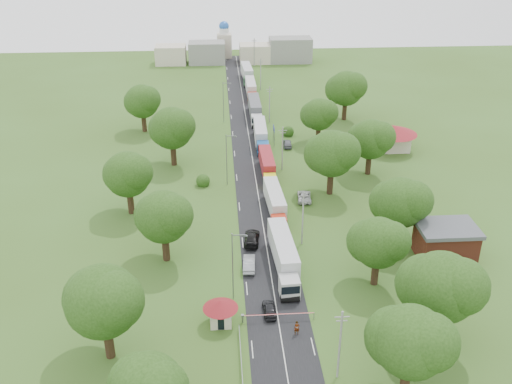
{
  "coord_description": "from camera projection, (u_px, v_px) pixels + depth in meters",
  "views": [
    {
      "loc": [
        -6.7,
        -81.59,
        46.36
      ],
      "look_at": [
        -0.73,
        5.47,
        3.0
      ],
      "focal_mm": 40.0,
      "sensor_mm": 36.0,
      "label": 1
    }
  ],
  "objects": [
    {
      "name": "tree_10",
      "position": [
        163.0,
        216.0,
        81.0
      ],
      "size": [
        8.8,
        8.8,
        11.07
      ],
      "color": "#382616",
      "rests_on": "ground"
    },
    {
      "name": "ground",
      "position": [
        263.0,
        223.0,
        93.93
      ],
      "size": [
        260.0,
        260.0,
        0.0
      ],
      "primitive_type": "plane",
      "color": "#37531B",
      "rests_on": "ground"
    },
    {
      "name": "car_lane_mid",
      "position": [
        249.0,
        263.0,
        81.78
      ],
      "size": [
        1.98,
        4.86,
        1.57
      ],
      "primitive_type": "imported",
      "rotation": [
        0.0,
        0.0,
        3.07
      ],
      "color": "#9B9EA2",
      "rests_on": "ground"
    },
    {
      "name": "pole_1",
      "position": [
        303.0,
        217.0,
        85.93
      ],
      "size": [
        1.6,
        0.24,
        9.0
      ],
      "color": "gray",
      "rests_on": "ground"
    },
    {
      "name": "car_verge_far",
      "position": [
        287.0,
        143.0,
        123.73
      ],
      "size": [
        2.0,
        4.58,
        1.54
      ],
      "primitive_type": "imported",
      "rotation": [
        0.0,
        0.0,
        3.1
      ],
      "color": "slate",
      "rests_on": "ground"
    },
    {
      "name": "pole_2",
      "position": [
        282.0,
        148.0,
        110.95
      ],
      "size": [
        1.6,
        0.24,
        9.0
      ],
      "color": "gray",
      "rests_on": "ground"
    },
    {
      "name": "lamp_2",
      "position": [
        224.0,
        100.0,
        135.81
      ],
      "size": [
        2.03,
        0.22,
        10.0
      ],
      "color": "slate",
      "rests_on": "ground"
    },
    {
      "name": "tree_4",
      "position": [
        332.0,
        153.0,
        100.32
      ],
      "size": [
        9.6,
        9.6,
        12.05
      ],
      "color": "#382616",
      "rests_on": "ground"
    },
    {
      "name": "tree_7",
      "position": [
        346.0,
        88.0,
        136.73
      ],
      "size": [
        9.6,
        9.6,
        12.05
      ],
      "color": "#382616",
      "rests_on": "ground"
    },
    {
      "name": "lamp_0",
      "position": [
        234.0,
        263.0,
        73.26
      ],
      "size": [
        2.03,
        0.22,
        10.0
      ],
      "color": "slate",
      "rests_on": "ground"
    },
    {
      "name": "pole_5",
      "position": [
        254.0,
        52.0,
        186.0
      ],
      "size": [
        1.6,
        0.24,
        9.0
      ],
      "color": "gray",
      "rests_on": "ground"
    },
    {
      "name": "pole_3",
      "position": [
        270.0,
        104.0,
        135.96
      ],
      "size": [
        1.6,
        0.24,
        9.0
      ],
      "color": "gray",
      "rests_on": "ground"
    },
    {
      "name": "guard_booth",
      "position": [
        221.0,
        309.0,
        70.19
      ],
      "size": [
        4.4,
        4.4,
        3.45
      ],
      "color": "beige",
      "rests_on": "ground"
    },
    {
      "name": "tree_3",
      "position": [
        401.0,
        202.0,
        84.93
      ],
      "size": [
        8.8,
        8.8,
        11.07
      ],
      "color": "#382616",
      "rests_on": "ground"
    },
    {
      "name": "truck_6",
      "position": [
        247.0,
        73.0,
        170.64
      ],
      "size": [
        3.24,
        15.48,
        4.28
      ],
      "color": "#256330",
      "rests_on": "ground"
    },
    {
      "name": "house_cream",
      "position": [
        392.0,
        134.0,
        120.95
      ],
      "size": [
        10.08,
        10.08,
        5.8
      ],
      "color": "beige",
      "rests_on": "ground"
    },
    {
      "name": "truck_0",
      "position": [
        284.0,
        255.0,
        80.9
      ],
      "size": [
        3.4,
        15.72,
        4.34
      ],
      "color": "#BDBDBD",
      "rests_on": "ground"
    },
    {
      "name": "house_brick",
      "position": [
        446.0,
        241.0,
        83.62
      ],
      "size": [
        8.6,
        6.6,
        5.2
      ],
      "color": "maroon",
      "rests_on": "ground"
    },
    {
      "name": "tree_13",
      "position": [
        142.0,
        101.0,
        129.59
      ],
      "size": [
        8.8,
        8.8,
        11.07
      ],
      "color": "#382616",
      "rests_on": "ground"
    },
    {
      "name": "truck_4",
      "position": [
        255.0,
        109.0,
        140.16
      ],
      "size": [
        2.69,
        15.54,
        4.31
      ],
      "color": "silver",
      "rests_on": "ground"
    },
    {
      "name": "road",
      "position": [
        255.0,
        173.0,
        111.8
      ],
      "size": [
        8.0,
        200.0,
        0.04
      ],
      "primitive_type": "cube",
      "color": "black",
      "rests_on": "ground"
    },
    {
      "name": "tree_2",
      "position": [
        378.0,
        242.0,
        75.9
      ],
      "size": [
        8.0,
        8.0,
        10.1
      ],
      "color": "#382616",
      "rests_on": "ground"
    },
    {
      "name": "tree_5",
      "position": [
        371.0,
        139.0,
        108.28
      ],
      "size": [
        8.8,
        8.8,
        11.07
      ],
      "color": "#382616",
      "rests_on": "ground"
    },
    {
      "name": "pedestrian_booth",
      "position": [
        226.0,
        306.0,
        72.75
      ],
      "size": [
        1.06,
        1.12,
        1.83
      ],
      "primitive_type": "imported",
      "rotation": [
        0.0,
        0.0,
        -0.99
      ],
      "color": "gray",
      "rests_on": "ground"
    },
    {
      "name": "car_lane_rear",
      "position": [
        252.0,
        238.0,
        88.07
      ],
      "size": [
        2.92,
        5.81,
        1.62
      ],
      "primitive_type": "imported",
      "rotation": [
        0.0,
        0.0,
        3.02
      ],
      "color": "black",
      "rests_on": "ground"
    },
    {
      "name": "tree_0",
      "position": [
        410.0,
        341.0,
        57.64
      ],
      "size": [
        8.8,
        8.8,
        11.07
      ],
      "color": "#382616",
      "rests_on": "ground"
    },
    {
      "name": "distant_town",
      "position": [
        239.0,
        52.0,
        190.7
      ],
      "size": [
        52.0,
        8.0,
        8.0
      ],
      "color": "gray",
      "rests_on": "ground"
    },
    {
      "name": "info_sign",
      "position": [
        274.0,
        131.0,
        124.18
      ],
      "size": [
        0.12,
        3.1,
        4.1
      ],
      "color": "slate",
      "rests_on": "ground"
    },
    {
      "name": "church",
      "position": [
        224.0,
        42.0,
        196.71
      ],
      "size": [
        5.0,
        5.0,
        12.3
      ],
      "color": "beige",
      "rests_on": "ground"
    },
    {
      "name": "truck_2",
      "position": [
        267.0,
        165.0,
        110.1
      ],
      "size": [
        2.46,
        13.58,
        3.76
      ],
      "color": "yellow",
      "rests_on": "ground"
    },
    {
      "name": "truck_5",
      "position": [
        251.0,
        89.0,
        156.76
      ],
      "size": [
        2.47,
        14.4,
        4.0
      ],
      "color": "#BA331C",
      "rests_on": "ground"
    },
    {
      "name": "guard_rail",
      "position": [
        242.0,
        382.0,
        62.35
      ],
      "size": [
        0.1,
        17.0,
        1.7
      ],
      "primitive_type": null,
      "color": "slate",
      "rests_on": "ground"
    },
    {
      "name": "tree_1",
      "position": [
        441.0,
        286.0,
        64.89
      ],
      "size": [
        9.6,
        9.6,
        12.05
      ],
      "color": "#382616",
      "rests_on": "ground"
    },
    {
      "name": "pole_4",
      "position": [
        261.0,
        74.0,
        160.98
      ],
      "size": [
        1.6,
        0.24,
        9.0
      ],
      "color": "gray",
      "rests_on": "ground"
    },
    {
      "name": "tree_6",
      "position": [
        319.0,
        114.0,
        123.31
      ],
      "size": [
        8.0,
        8.0,
        10.1
      ],
      "color": "#382616",
      "rests_on": "ground"
    },
    {
      "name": "tree_12",
      "position": [
        172.0,
        128.0,
        111.94
      ],
      "size": [
        9.6,
        9.6,
        12.05
      ],
      "color": "#382616",
      "rests_on": "ground"
    },
    {
      "name": "car_verge_near",
      "position": [
        304.0,
        196.0,
        101.02
      ],
      "size": [
        2.85,
        5.3,
        1.41
      ],
      "primitive_type": "imported",
      "rotation": [
        0.0,
        0.0,
        3.04
      ],
      "color": "silver",
      "rests_on": "ground"
    },
    {
      "name": "tree_11",
      "position": [
        128.0,
        174.0,
        93.97
      ],
      "size": [
        8.8,
        8.8,
        11.07
      ],
      "color": "#382616",
      "rests_on": "ground"
    },
    {
      "name": "boom_barrier",
      "position": [
        268.0,
        315.0,
        71.11
      ],
      "size": [
        9.22,
        0.35,
        1.18
      ],
      "color": "slate",
      "rests_on": "ground"
    },
    {
      "name": "car_lane_front",
      "position": [
        269.0,
        309.0,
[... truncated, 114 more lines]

